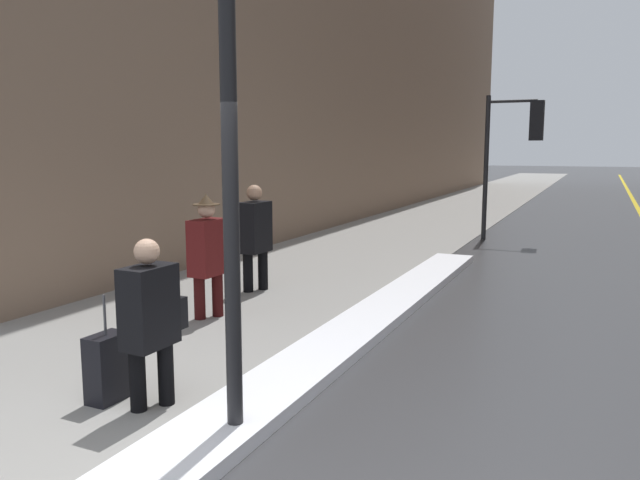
% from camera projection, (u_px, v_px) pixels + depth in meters
% --- Properties ---
extents(ground_plane, '(160.00, 160.00, 0.00)m').
position_uv_depth(ground_plane, '(126.00, 480.00, 4.13)').
color(ground_plane, '#38383A').
extents(sidewalk_slab, '(4.00, 80.00, 0.01)m').
position_uv_depth(sidewalk_slab, '(424.00, 222.00, 18.46)').
color(sidewalk_slab, gray).
rests_on(sidewalk_slab, ground).
extents(snow_bank_curb, '(0.70, 9.51, 0.12)m').
position_uv_depth(snow_bank_curb, '(374.00, 316.00, 7.93)').
color(snow_bank_curb, white).
rests_on(snow_bank_curb, ground).
extents(building_facade_left, '(6.00, 36.00, 14.98)m').
position_uv_depth(building_facade_left, '(335.00, 9.00, 23.92)').
color(building_facade_left, '#846B56').
rests_on(building_facade_left, ground).
extents(lamp_post, '(0.28, 0.28, 4.21)m').
position_uv_depth(lamp_post, '(228.00, 92.00, 4.36)').
color(lamp_post, black).
rests_on(lamp_post, ground).
extents(traffic_light_near, '(1.31, 0.32, 3.41)m').
position_uv_depth(traffic_light_near, '(518.00, 136.00, 14.42)').
color(traffic_light_near, black).
rests_on(traffic_light_near, ground).
extents(pedestrian_with_shoulder_bag, '(0.29, 0.68, 1.45)m').
position_uv_depth(pedestrian_with_shoulder_bag, '(151.00, 316.00, 5.17)').
color(pedestrian_with_shoulder_bag, black).
rests_on(pedestrian_with_shoulder_bag, ground).
extents(pedestrian_in_fedora, '(0.34, 0.50, 1.61)m').
position_uv_depth(pedestrian_in_fedora, '(207.00, 251.00, 7.93)').
color(pedestrian_in_fedora, '#340C0C').
rests_on(pedestrian_in_fedora, ground).
extents(pedestrian_in_glasses, '(0.33, 0.54, 1.64)m').
position_uv_depth(pedestrian_in_glasses, '(255.00, 233.00, 9.46)').
color(pedestrian_in_glasses, black).
rests_on(pedestrian_in_glasses, ground).
extents(rolling_suitcase, '(0.23, 0.37, 0.95)m').
position_uv_depth(rolling_suitcase, '(107.00, 368.00, 5.37)').
color(rolling_suitcase, black).
rests_on(rolling_suitcase, ground).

